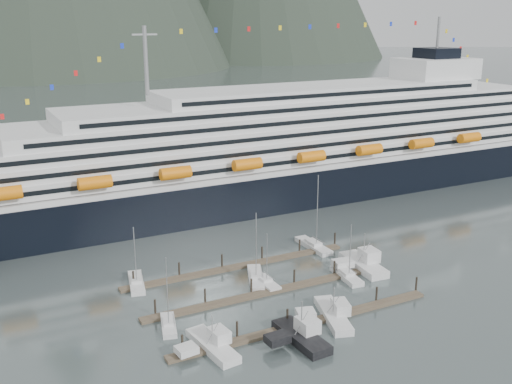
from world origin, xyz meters
TOP-DOWN VIEW (x-y plane):
  - ground at (0.00, 0.00)m, footprint 1600.00×1600.00m
  - cruise_ship at (30.03, 54.94)m, footprint 210.00×30.40m
  - dock_near at (-4.93, -9.95)m, footprint 48.18×2.28m
  - dock_mid at (-4.93, 3.05)m, footprint 48.18×2.28m
  - dock_far at (-4.93, 16.05)m, footprint 48.18×2.28m
  - sailboat_a at (-25.36, -0.67)m, footprint 4.14×7.97m
  - sailboat_c at (-3.86, 6.81)m, footprint 2.51×8.90m
  - sailboat_d at (-4.57, 9.07)m, footprint 6.66×11.12m
  - sailboat_e at (-25.42, 17.30)m, footprint 4.55×10.17m
  - sailboat_g at (14.10, 18.06)m, footprint 2.89×11.17m
  - sailboat_h at (11.37, 1.89)m, footprint 3.59×9.25m
  - trawler_a at (-21.75, -10.01)m, footprint 8.57×11.81m
  - trawler_b at (-8.59, -14.00)m, footprint 8.88×11.65m
  - trawler_c at (-0.16, -10.25)m, footprint 9.67×12.79m
  - trawler_e at (16.96, 4.34)m, footprint 9.73×12.76m

SIDE VIEW (x-z plane):
  - ground at x=0.00m, z-range 0.00..0.00m
  - dock_near at x=-4.93m, z-range -1.29..1.91m
  - dock_mid at x=-4.93m, z-range -1.29..1.91m
  - dock_far at x=-4.93m, z-range -1.29..1.91m
  - sailboat_c at x=-3.86m, z-range -5.00..5.78m
  - sailboat_a at x=-25.36m, z-range -6.01..6.82m
  - sailboat_e at x=-25.42m, z-range -5.74..6.56m
  - sailboat_h at x=11.37m, z-range -5.41..6.23m
  - sailboat_d at x=-4.57m, z-range -6.74..7.58m
  - sailboat_g at x=14.10m, z-range -8.12..9.02m
  - trawler_c at x=-0.16m, z-range -2.31..3.98m
  - trawler_a at x=-21.75m, z-range -2.32..3.98m
  - trawler_b at x=-8.59m, z-range -2.79..4.67m
  - trawler_e at x=16.96m, z-range -3.08..5.08m
  - cruise_ship at x=30.03m, z-range -13.11..37.19m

